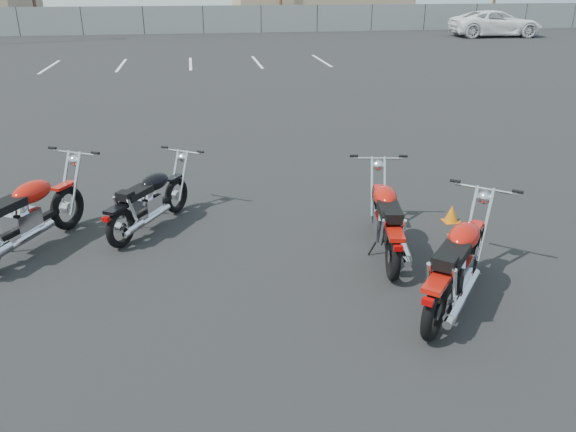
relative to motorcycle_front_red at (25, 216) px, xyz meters
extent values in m
plane|color=black|center=(3.30, -1.46, -0.53)|extent=(120.00, 120.00, 0.00)
torus|color=black|center=(0.39, 0.72, -0.19)|extent=(0.44, 0.65, 0.67)
cylinder|color=silver|center=(0.39, 0.72, -0.19)|extent=(0.19, 0.21, 0.18)
cube|color=black|center=(-0.01, 0.01, -0.15)|extent=(0.68, 1.08, 0.07)
cube|color=silver|center=(-0.03, -0.04, -0.08)|extent=(0.48, 0.53, 0.34)
cylinder|color=silver|center=(-0.03, -0.04, 0.12)|extent=(0.33, 0.36, 0.30)
ellipsoid|color=#B8150B|center=(0.09, 0.19, 0.28)|extent=(0.62, 0.74, 0.29)
cube|color=black|center=(-0.17, -0.28, 0.26)|extent=(0.56, 0.68, 0.11)
cube|color=#B8150B|center=(0.39, 0.72, 0.16)|extent=(0.31, 0.40, 0.04)
cylinder|color=silver|center=(-0.01, -0.37, -0.22)|extent=(0.70, 1.13, 0.14)
cylinder|color=silver|center=(0.55, 0.79, 0.17)|extent=(0.26, 0.42, 0.89)
cylinder|color=silver|center=(0.37, 0.89, 0.17)|extent=(0.26, 0.42, 0.89)
sphere|color=silver|center=(0.55, 1.00, 0.46)|extent=(0.24, 0.24, 0.18)
cylinder|color=silver|center=(0.56, 1.02, 0.57)|extent=(0.70, 0.41, 0.03)
cylinder|color=black|center=(0.89, 0.80, 0.62)|extent=(0.14, 0.10, 0.04)
cylinder|color=black|center=(0.21, 1.19, 0.62)|extent=(0.14, 0.10, 0.04)
cylinder|color=black|center=(-0.20, -0.01, -0.36)|extent=(0.17, 0.11, 0.34)
torus|color=black|center=(2.00, 1.12, -0.24)|extent=(0.40, 0.55, 0.58)
cylinder|color=silver|center=(2.00, 1.12, -0.24)|extent=(0.16, 0.18, 0.15)
torus|color=black|center=(1.25, -0.06, -0.24)|extent=(0.40, 0.55, 0.58)
cylinder|color=silver|center=(1.25, -0.06, -0.24)|extent=(0.16, 0.18, 0.15)
cube|color=black|center=(1.62, 0.53, -0.20)|extent=(0.62, 0.91, 0.06)
cube|color=silver|center=(1.60, 0.49, -0.15)|extent=(0.42, 0.45, 0.29)
cylinder|color=silver|center=(1.60, 0.49, 0.03)|extent=(0.29, 0.31, 0.25)
ellipsoid|color=black|center=(1.72, 0.68, 0.16)|extent=(0.55, 0.63, 0.25)
cube|color=black|center=(1.47, 0.29, 0.14)|extent=(0.50, 0.58, 0.10)
cube|color=black|center=(1.34, 0.08, 0.18)|extent=(0.27, 0.26, 0.12)
cube|color=black|center=(1.24, -0.08, 0.06)|extent=(0.36, 0.43, 0.05)
cube|color=black|center=(2.00, 1.12, 0.06)|extent=(0.28, 0.34, 0.04)
cylinder|color=silver|center=(1.42, 0.00, 0.00)|extent=(0.14, 0.18, 0.38)
cylinder|color=silver|center=(1.23, 0.12, 0.00)|extent=(0.14, 0.18, 0.38)
cylinder|color=silver|center=(1.60, 0.20, -0.26)|extent=(0.64, 0.94, 0.12)
cylinder|color=silver|center=(1.43, -0.06, -0.24)|extent=(0.28, 0.35, 0.13)
cylinder|color=silver|center=(2.13, 1.17, 0.07)|extent=(0.24, 0.35, 0.76)
cylinder|color=silver|center=(1.99, 1.27, 0.07)|extent=(0.24, 0.35, 0.76)
sphere|color=silver|center=(2.14, 1.35, 0.32)|extent=(0.21, 0.21, 0.15)
cylinder|color=silver|center=(2.15, 1.37, 0.41)|extent=(0.59, 0.39, 0.03)
cylinder|color=black|center=(2.43, 1.17, 0.45)|extent=(0.12, 0.09, 0.03)
cylinder|color=black|center=(1.86, 1.53, 0.45)|extent=(0.12, 0.09, 0.03)
cylinder|color=black|center=(1.46, 0.52, -0.39)|extent=(0.14, 0.10, 0.29)
cube|color=#990505|center=(1.10, -0.29, 0.00)|extent=(0.11, 0.10, 0.06)
torus|color=black|center=(5.00, -0.08, -0.22)|extent=(0.23, 0.64, 0.63)
cylinder|color=silver|center=(5.00, -0.08, -0.22)|extent=(0.13, 0.18, 0.17)
torus|color=black|center=(4.71, -1.58, -0.22)|extent=(0.23, 0.64, 0.63)
cylinder|color=silver|center=(4.71, -1.58, -0.22)|extent=(0.13, 0.18, 0.17)
cube|color=black|center=(4.86, -0.83, -0.17)|extent=(0.31, 1.10, 0.06)
cube|color=silver|center=(4.85, -0.88, -0.11)|extent=(0.36, 0.45, 0.32)
cylinder|color=silver|center=(4.85, -0.88, 0.08)|extent=(0.26, 0.30, 0.28)
ellipsoid|color=#B8150B|center=(4.89, -0.64, 0.23)|extent=(0.43, 0.66, 0.27)
cube|color=black|center=(4.80, -1.14, 0.20)|extent=(0.38, 0.62, 0.11)
cube|color=black|center=(4.75, -1.40, 0.25)|extent=(0.26, 0.23, 0.13)
cube|color=#B8150B|center=(4.71, -1.60, 0.11)|extent=(0.27, 0.47, 0.05)
cube|color=#B8150B|center=(5.00, -0.08, 0.11)|extent=(0.20, 0.38, 0.04)
cylinder|color=silver|center=(4.87, -1.45, 0.05)|extent=(0.09, 0.20, 0.41)
cylinder|color=silver|center=(4.62, -1.40, 0.05)|extent=(0.09, 0.20, 0.41)
cylinder|color=silver|center=(4.96, -1.17, -0.24)|extent=(0.31, 1.16, 0.13)
cylinder|color=silver|center=(4.90, -1.50, -0.22)|extent=(0.19, 0.39, 0.14)
cylinder|color=silver|center=(5.11, 0.02, 0.12)|extent=(0.12, 0.42, 0.83)
cylinder|color=silver|center=(4.93, 0.06, 0.12)|extent=(0.12, 0.42, 0.83)
sphere|color=silver|center=(5.05, 0.21, 0.39)|extent=(0.20, 0.20, 0.17)
cylinder|color=silver|center=(5.06, 0.23, 0.50)|extent=(0.73, 0.17, 0.03)
cylinder|color=black|center=(5.41, 0.14, 0.54)|extent=(0.13, 0.06, 0.04)
cylinder|color=black|center=(4.69, 0.28, 0.54)|extent=(0.13, 0.06, 0.04)
cylinder|color=black|center=(4.69, -0.91, -0.37)|extent=(0.17, 0.06, 0.32)
cube|color=#990505|center=(4.66, -1.87, 0.05)|extent=(0.11, 0.08, 0.06)
torus|color=black|center=(5.73, -1.64, -0.20)|extent=(0.51, 0.58, 0.66)
cylinder|color=silver|center=(5.73, -1.64, -0.20)|extent=(0.20, 0.20, 0.18)
torus|color=black|center=(4.72, -2.86, -0.20)|extent=(0.51, 0.58, 0.66)
cylinder|color=silver|center=(4.72, -2.86, -0.20)|extent=(0.20, 0.20, 0.18)
cube|color=black|center=(5.22, -2.25, -0.16)|extent=(0.82, 0.95, 0.07)
cube|color=silver|center=(5.19, -2.29, -0.09)|extent=(0.50, 0.52, 0.33)
cylinder|color=silver|center=(5.19, -2.29, 0.10)|extent=(0.34, 0.35, 0.29)
ellipsoid|color=#B8150B|center=(5.35, -2.10, 0.26)|extent=(0.66, 0.70, 0.28)
cube|color=black|center=(5.01, -2.50, 0.24)|extent=(0.60, 0.64, 0.11)
cube|color=black|center=(4.84, -2.71, 0.28)|extent=(0.31, 0.31, 0.13)
cube|color=#B8150B|center=(4.70, -2.87, 0.14)|extent=(0.45, 0.48, 0.05)
cube|color=#B8150B|center=(5.73, -1.64, 0.14)|extent=(0.35, 0.38, 0.04)
cylinder|color=silver|center=(4.92, -2.81, 0.07)|extent=(0.17, 0.19, 0.43)
cylinder|color=silver|center=(4.72, -2.65, 0.07)|extent=(0.17, 0.19, 0.43)
cylinder|color=silver|center=(5.15, -2.61, -0.22)|extent=(0.85, 0.99, 0.14)
cylinder|color=silver|center=(4.92, -2.88, -0.20)|extent=(0.35, 0.38, 0.14)
cylinder|color=silver|center=(5.89, -1.60, 0.15)|extent=(0.32, 0.37, 0.86)
cylinder|color=silver|center=(5.74, -1.47, 0.15)|extent=(0.32, 0.37, 0.86)
sphere|color=silver|center=(5.93, -1.40, 0.43)|extent=(0.25, 0.25, 0.18)
cylinder|color=silver|center=(5.94, -1.39, 0.54)|extent=(0.61, 0.52, 0.03)
cylinder|color=black|center=(6.22, -1.65, 0.59)|extent=(0.13, 0.11, 0.04)
cylinder|color=black|center=(5.64, -1.16, 0.59)|extent=(0.13, 0.11, 0.04)
cylinder|color=black|center=(5.04, -2.23, -0.37)|extent=(0.15, 0.13, 0.33)
cube|color=#990505|center=(4.52, -3.09, 0.07)|extent=(0.13, 0.12, 0.07)
cone|color=orange|center=(6.24, 0.01, -0.39)|extent=(0.21, 0.21, 0.27)
cube|color=orange|center=(6.24, 0.01, -0.53)|extent=(0.23, 0.23, 0.01)
cone|color=orange|center=(6.10, -0.55, -0.38)|extent=(0.22, 0.22, 0.28)
cube|color=orange|center=(6.10, -0.55, -0.53)|extent=(0.24, 0.24, 0.01)
cube|color=slate|center=(3.30, 33.54, 0.37)|extent=(80.00, 0.04, 1.80)
cylinder|color=black|center=(-8.70, 33.54, 0.37)|extent=(0.06, 0.06, 1.80)
cylinder|color=black|center=(-4.70, 33.54, 0.37)|extent=(0.06, 0.06, 1.80)
cylinder|color=black|center=(-0.70, 33.54, 0.37)|extent=(0.06, 0.06, 1.80)
cylinder|color=black|center=(3.30, 33.54, 0.37)|extent=(0.06, 0.06, 1.80)
cylinder|color=black|center=(7.30, 33.54, 0.37)|extent=(0.06, 0.06, 1.80)
cylinder|color=black|center=(11.30, 33.54, 0.37)|extent=(0.06, 0.06, 1.80)
cylinder|color=black|center=(15.30, 33.54, 0.37)|extent=(0.06, 0.06, 1.80)
cylinder|color=black|center=(19.30, 33.54, 0.37)|extent=(0.06, 0.06, 1.80)
cylinder|color=black|center=(23.30, 33.54, 0.37)|extent=(0.06, 0.06, 1.80)
cylinder|color=black|center=(27.30, 33.54, 0.37)|extent=(0.06, 0.06, 1.80)
cylinder|color=black|center=(31.30, 33.54, 0.37)|extent=(0.06, 0.06, 1.80)
cube|color=#9F8466|center=(13.30, 42.54, 1.17)|extent=(14.00, 9.00, 3.40)
cube|color=silver|center=(-3.70, 18.54, -0.53)|extent=(0.12, 4.00, 0.01)
cube|color=silver|center=(-0.70, 18.54, -0.53)|extent=(0.12, 4.00, 0.01)
cube|color=silver|center=(2.30, 18.54, -0.53)|extent=(0.12, 4.00, 0.01)
cube|color=silver|center=(5.30, 18.54, -0.53)|extent=(0.12, 4.00, 0.01)
cube|color=silver|center=(8.30, 18.54, -0.53)|extent=(0.12, 4.00, 0.01)
imported|color=white|center=(21.97, 28.05, 0.75)|extent=(3.15, 6.89, 2.55)
camera|label=1|loc=(2.39, -7.53, 2.99)|focal=35.00mm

